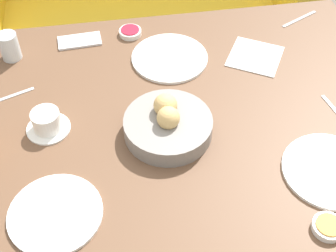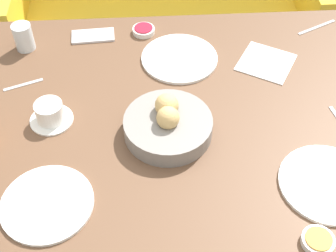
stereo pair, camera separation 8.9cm
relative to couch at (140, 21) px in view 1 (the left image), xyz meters
name	(u,v)px [view 1 (the left image)]	position (x,y,z in m)	size (l,w,h in m)	color
ground_plane	(178,242)	(0.01, -1.13, -0.33)	(10.00, 10.00, 0.00)	#6B6056
dining_table	(182,138)	(0.01, -1.13, 0.34)	(1.38, 1.07, 0.76)	brown
couch	(140,21)	(0.00, 0.00, 0.00)	(1.61, 0.70, 0.90)	gold
bread_basket	(168,124)	(-0.04, -1.18, 0.47)	(0.26, 0.26, 0.11)	gray
plate_near_left	(55,214)	(-0.36, -1.41, 0.44)	(0.24, 0.24, 0.01)	white
plate_near_right	(330,170)	(0.37, -1.39, 0.44)	(0.26, 0.26, 0.01)	white
plate_far_center	(170,58)	(0.02, -0.85, 0.44)	(0.26, 0.26, 0.01)	white
water_tumbler	(9,46)	(-0.51, -0.76, 0.48)	(0.07, 0.07, 0.09)	silver
coffee_cup	(47,122)	(-0.38, -1.11, 0.46)	(0.13, 0.13, 0.07)	white
jam_bowl_berry	(130,32)	(-0.10, -0.69, 0.44)	(0.08, 0.08, 0.02)	white
jam_bowl_honey	(328,227)	(0.30, -1.55, 0.44)	(0.08, 0.08, 0.02)	white
knife_silver	(299,19)	(0.53, -0.70, 0.43)	(0.16, 0.08, 0.00)	#B7B7BC
spoon_coffee	(14,95)	(-0.49, -0.95, 0.43)	(0.12, 0.05, 0.00)	#B7B7BC
napkin	(255,56)	(0.31, -0.89, 0.44)	(0.23, 0.23, 0.00)	white
cell_phone	(80,41)	(-0.28, -0.71, 0.44)	(0.15, 0.08, 0.01)	silver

